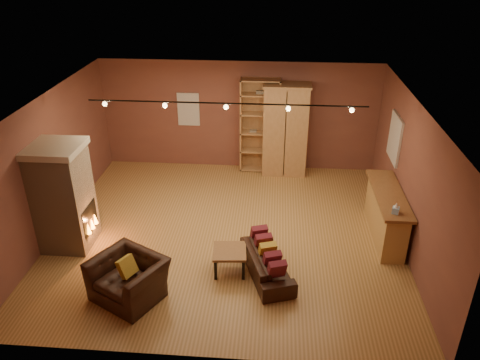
# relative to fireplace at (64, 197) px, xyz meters

# --- Properties ---
(floor) EXTENTS (7.00, 7.00, 0.00)m
(floor) POSITION_rel_fireplace_xyz_m (3.04, 0.60, -1.06)
(floor) COLOR olive
(floor) RESTS_ON ground
(ceiling) EXTENTS (7.00, 7.00, 0.00)m
(ceiling) POSITION_rel_fireplace_xyz_m (3.04, 0.60, 1.74)
(ceiling) COLOR brown
(ceiling) RESTS_ON back_wall
(back_wall) EXTENTS (7.00, 0.02, 2.80)m
(back_wall) POSITION_rel_fireplace_xyz_m (3.04, 3.85, 0.34)
(back_wall) COLOR brown
(back_wall) RESTS_ON floor
(left_wall) EXTENTS (0.02, 6.50, 2.80)m
(left_wall) POSITION_rel_fireplace_xyz_m (-0.46, 0.60, 0.34)
(left_wall) COLOR brown
(left_wall) RESTS_ON floor
(right_wall) EXTENTS (0.02, 6.50, 2.80)m
(right_wall) POSITION_rel_fireplace_xyz_m (6.54, 0.60, 0.34)
(right_wall) COLOR brown
(right_wall) RESTS_ON floor
(fireplace) EXTENTS (1.01, 0.98, 2.12)m
(fireplace) POSITION_rel_fireplace_xyz_m (0.00, 0.00, 0.00)
(fireplace) COLOR tan
(fireplace) RESTS_ON floor
(back_window) EXTENTS (0.56, 0.04, 0.86)m
(back_window) POSITION_rel_fireplace_xyz_m (1.74, 3.83, 0.49)
(back_window) COLOR beige
(back_window) RESTS_ON back_wall
(bookcase) EXTENTS (0.99, 0.39, 2.42)m
(bookcase) POSITION_rel_fireplace_xyz_m (3.58, 3.72, 0.17)
(bookcase) COLOR tan
(bookcase) RESTS_ON floor
(armoire) EXTENTS (1.15, 0.66, 2.35)m
(armoire) POSITION_rel_fireplace_xyz_m (4.22, 3.55, 0.12)
(armoire) COLOR tan
(armoire) RESTS_ON floor
(bar_counter) EXTENTS (0.56, 2.07, 0.99)m
(bar_counter) POSITION_rel_fireplace_xyz_m (6.24, 0.76, -0.55)
(bar_counter) COLOR tan
(bar_counter) RESTS_ON floor
(tissue_box) EXTENTS (0.17, 0.17, 0.23)m
(tissue_box) POSITION_rel_fireplace_xyz_m (6.19, -0.00, 0.02)
(tissue_box) COLOR #8EBCE4
(tissue_box) RESTS_ON bar_counter
(right_window) EXTENTS (0.05, 0.90, 1.00)m
(right_window) POSITION_rel_fireplace_xyz_m (6.51, 2.00, 0.59)
(right_window) COLOR beige
(right_window) RESTS_ON right_wall
(loveseat) EXTENTS (0.93, 1.64, 0.70)m
(loveseat) POSITION_rel_fireplace_xyz_m (3.90, -0.66, -0.73)
(loveseat) COLOR black
(loveseat) RESTS_ON floor
(armchair) EXTENTS (1.33, 1.18, 0.98)m
(armchair) POSITION_rel_fireplace_xyz_m (1.61, -1.44, -0.57)
(armchair) COLOR black
(armchair) RESTS_ON floor
(coffee_table) EXTENTS (0.64, 0.64, 0.45)m
(coffee_table) POSITION_rel_fireplace_xyz_m (3.23, -0.63, -0.68)
(coffee_table) COLOR brown
(coffee_table) RESTS_ON floor
(track_rail) EXTENTS (5.20, 0.09, 0.13)m
(track_rail) POSITION_rel_fireplace_xyz_m (3.04, 0.80, 1.63)
(track_rail) COLOR black
(track_rail) RESTS_ON ceiling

